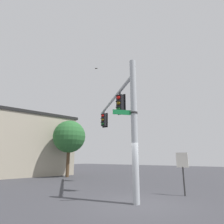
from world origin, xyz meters
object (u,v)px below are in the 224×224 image
object	(u,v)px
historical_marker	(183,167)
bird_flying	(96,68)
traffic_light_mid_inner	(104,120)
street_name_sign	(129,113)
traffic_light_nearest_pole	(120,104)

from	to	relation	value
historical_marker	bird_flying	bearing A→B (deg)	-4.57
traffic_light_mid_inner	bird_flying	xyz separation A→B (m)	(-0.14, 1.27, 4.14)
street_name_sign	historical_marker	bearing A→B (deg)	-112.66
bird_flying	traffic_light_mid_inner	bearing A→B (deg)	-83.67
street_name_sign	historical_marker	xyz separation A→B (m)	(-1.31, -3.15, -2.46)
traffic_light_nearest_pole	bird_flying	world-z (taller)	bird_flying
traffic_light_nearest_pole	bird_flying	distance (m)	5.84
traffic_light_nearest_pole	traffic_light_mid_inner	size ratio (longest dim) A/B	1.00
bird_flying	street_name_sign	bearing A→B (deg)	144.56
street_name_sign	bird_flying	distance (m)	8.20
bird_flying	historical_marker	size ratio (longest dim) A/B	0.16
traffic_light_mid_inner	historical_marker	xyz separation A→B (m)	(-6.60, 1.79, -3.55)
traffic_light_mid_inner	street_name_sign	distance (m)	7.32
traffic_light_nearest_pole	historical_marker	size ratio (longest dim) A/B	0.62
bird_flying	historical_marker	bearing A→B (deg)	175.43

